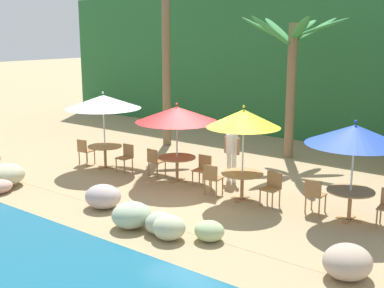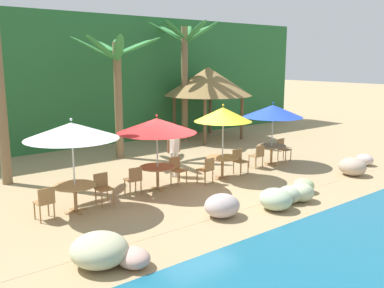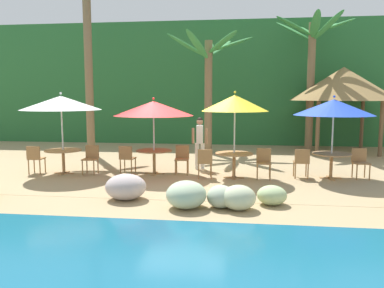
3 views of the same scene
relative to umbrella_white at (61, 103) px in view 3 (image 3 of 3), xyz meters
The scene contains 25 objects.
ground_plane 4.36m from the umbrella_white, ahead, with size 120.00×120.00×0.00m, color tan.
terrace_deck 4.36m from the umbrella_white, ahead, with size 18.00×5.20×0.01m.
foliage_backdrop 9.78m from the umbrella_white, 67.16° to the left, with size 28.00×2.40×6.00m.
rock_seawall 3.53m from the umbrella_white, 87.12° to the right, with size 17.28×2.86×0.86m.
umbrella_white is the anchor object (origin of this frame).
dining_table_white 1.56m from the umbrella_white, ahead, with size 1.10×1.10×0.74m.
chair_white_seaward 1.87m from the umbrella_white, ahead, with size 0.43×0.44×0.87m.
chair_white_inland 1.87m from the umbrella_white, behind, with size 0.44×0.45×0.87m.
umbrella_red 2.81m from the umbrella_white, ahead, with size 2.41×2.41×2.35m.
dining_table_red 3.21m from the umbrella_white, ahead, with size 1.10×1.10×0.74m.
chair_red_seaward 4.02m from the umbrella_white, ahead, with size 0.45×0.45×0.87m.
chair_red_inland 2.56m from the umbrella_white, ahead, with size 0.45×0.46×0.87m.
umbrella_yellow 5.22m from the umbrella_white, ahead, with size 1.91×1.91×2.53m.
dining_table_yellow 5.45m from the umbrella_white, ahead, with size 1.10×1.10×0.74m.
chair_yellow_seaward 6.30m from the umbrella_white, ahead, with size 0.43×0.44×0.87m.
chair_yellow_inland 4.70m from the umbrella_white, ahead, with size 0.46×0.47×0.87m.
umbrella_blue 8.02m from the umbrella_white, ahead, with size 2.24×2.24×2.40m.
dining_table_blue 8.17m from the umbrella_white, ahead, with size 1.10×1.10×0.74m.
chair_blue_seaward 9.02m from the umbrella_white, ahead, with size 0.45×0.46×0.87m.
chair_blue_inland 7.36m from the umbrella_white, ahead, with size 0.42×0.43×0.87m.
palm_tree_nearest 4.67m from the umbrella_white, 99.77° to the left, with size 3.21×2.97×7.13m.
palm_tree_second 6.53m from the umbrella_white, 50.74° to the left, with size 3.53×3.52×4.89m.
palm_tree_third 10.60m from the umbrella_white, 36.42° to the left, with size 3.47×3.51×5.73m.
palapa_hut 11.41m from the umbrella_white, 31.67° to the left, with size 4.40×4.40×3.60m.
waiter_in_white 4.43m from the umbrella_white, 16.60° to the left, with size 0.52×0.35×1.70m.
Camera 3 is at (1.59, -11.03, 2.38)m, focal length 35.87 mm.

